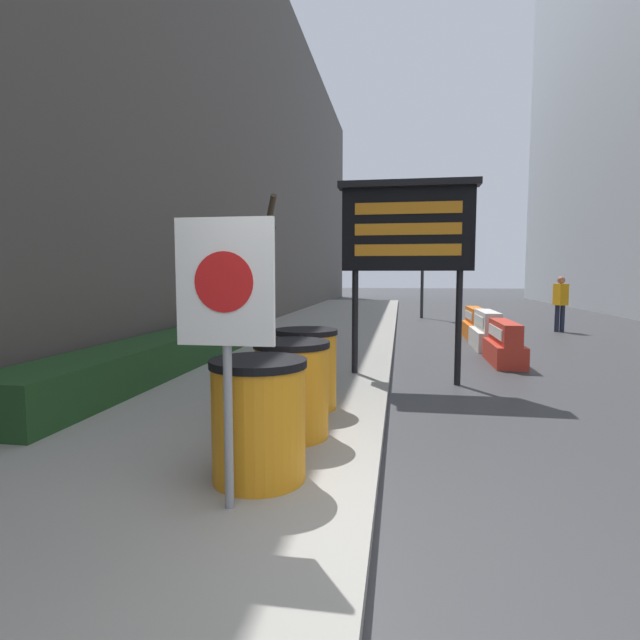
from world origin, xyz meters
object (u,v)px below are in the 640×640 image
jersey_barrier_red_striped (504,345)px  pedestrian_worker (560,299)px  message_board (407,230)px  traffic_cone_near (487,323)px  jersey_barrier_orange_near (475,325)px  barrel_drum_back (306,369)px  barrel_drum_middle (292,389)px  traffic_cone_mid (488,330)px  jersey_barrier_white (487,332)px  barrel_drum_foreground (259,419)px  warning_sign (225,305)px  traffic_light_near_curb (423,237)px

jersey_barrier_red_striped → pedestrian_worker: (2.71, 5.80, 0.62)m
message_board → traffic_cone_near: size_ratio=4.58×
message_board → jersey_barrier_orange_near: message_board is taller
barrel_drum_back → pedestrian_worker: 11.61m
barrel_drum_middle → pedestrian_worker: bearing=62.8°
traffic_cone_mid → jersey_barrier_white: bearing=-100.8°
jersey_barrier_white → barrel_drum_back: bearing=-116.2°
barrel_drum_foreground → warning_sign: warning_sign is taller
message_board → traffic_light_near_curb: size_ratio=0.72×
traffic_cone_mid → barrel_drum_foreground: bearing=-109.4°
barrel_drum_back → jersey_barrier_red_striped: size_ratio=0.57×
jersey_barrier_white → jersey_barrier_orange_near: bearing=90.0°
jersey_barrier_orange_near → traffic_cone_near: size_ratio=2.38×
jersey_barrier_orange_near → traffic_light_near_curb: 6.67m
jersey_barrier_white → traffic_cone_mid: (0.12, 0.63, -0.01)m
pedestrian_worker → jersey_barrier_white: bearing=-47.2°
message_board → pedestrian_worker: bearing=59.8°
jersey_barrier_red_striped → jersey_barrier_white: (-0.00, 1.98, 0.02)m
barrel_drum_middle → jersey_barrier_orange_near: size_ratio=0.58×
jersey_barrier_red_striped → jersey_barrier_orange_near: size_ratio=1.01×
traffic_cone_near → traffic_cone_mid: size_ratio=0.90×
barrel_drum_foreground → pedestrian_worker: size_ratio=0.57×
barrel_drum_middle → warning_sign: size_ratio=0.48×
jersey_barrier_red_striped → traffic_cone_mid: 2.61m
barrel_drum_foreground → message_board: (1.14, 4.26, 1.78)m
barrel_drum_middle → traffic_light_near_curb: (1.84, 15.15, 2.52)m
barrel_drum_foreground → barrel_drum_back: 2.08m
barrel_drum_back → jersey_barrier_orange_near: 8.71m
traffic_cone_near → traffic_cone_mid: (-0.34, -2.21, 0.04)m
traffic_cone_mid → traffic_light_near_curb: 7.85m
warning_sign → jersey_barrier_white: bearing=70.7°
jersey_barrier_white → jersey_barrier_red_striped: bearing=-90.0°
barrel_drum_back → message_board: message_board is taller
barrel_drum_back → traffic_cone_mid: bearing=65.1°
barrel_drum_back → traffic_light_near_curb: size_ratio=0.22×
jersey_barrier_white → traffic_cone_mid: size_ratio=2.17×
barrel_drum_foreground → jersey_barrier_red_striped: barrel_drum_foreground is taller
jersey_barrier_orange_near → traffic_cone_mid: 1.28m
pedestrian_worker → traffic_cone_near: bearing=-78.4°
traffic_cone_mid → warning_sign: bearing=-108.8°
traffic_cone_near → jersey_barrier_white: bearing=-99.3°
barrel_drum_back → traffic_cone_mid: (3.19, 6.88, -0.24)m
jersey_barrier_red_striped → traffic_cone_near: size_ratio=2.41×
warning_sign → traffic_cone_near: 12.27m
message_board → warning_sign: bearing=-104.2°
barrel_drum_foreground → barrel_drum_middle: bearing=88.5°
barrel_drum_middle → warning_sign: bearing=-93.5°
barrel_drum_foreground → barrel_drum_middle: (0.03, 1.04, 0.00)m
barrel_drum_back → traffic_cone_near: bearing=68.8°
barrel_drum_middle → traffic_cone_near: (3.47, 10.13, -0.28)m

